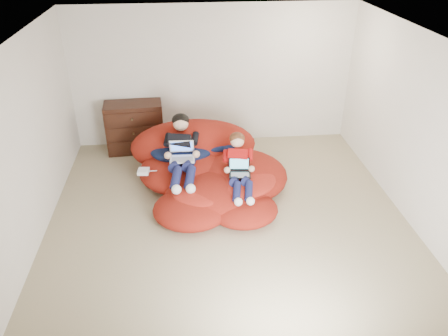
# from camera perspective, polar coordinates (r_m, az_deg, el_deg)

# --- Properties ---
(room_shell) EXTENTS (5.10, 5.10, 2.77)m
(room_shell) POSITION_cam_1_polar(r_m,az_deg,el_deg) (6.13, 0.50, -4.68)
(room_shell) COLOR tan
(room_shell) RESTS_ON ground
(dresser) EXTENTS (1.03, 0.59, 0.90)m
(dresser) POSITION_cam_1_polar(r_m,az_deg,el_deg) (8.00, -11.57, 5.26)
(dresser) COLOR black
(dresser) RESTS_ON ground
(beanbag_pile) EXTENTS (2.47, 2.39, 0.93)m
(beanbag_pile) POSITION_cam_1_polar(r_m,az_deg,el_deg) (6.82, -2.11, -0.33)
(beanbag_pile) COLOR maroon
(beanbag_pile) RESTS_ON ground
(cream_pillow) EXTENTS (0.41, 0.26, 0.26)m
(cream_pillow) POSITION_cam_1_polar(r_m,az_deg,el_deg) (7.36, -5.88, 4.98)
(cream_pillow) COLOR beige
(cream_pillow) RESTS_ON beanbag_pile
(older_boy) EXTENTS (0.43, 1.31, 0.74)m
(older_boy) POSITION_cam_1_polar(r_m,az_deg,el_deg) (6.63, -5.54, 2.67)
(older_boy) COLOR black
(older_boy) RESTS_ON beanbag_pile
(younger_boy) EXTENTS (0.35, 1.02, 0.69)m
(younger_boy) POSITION_cam_1_polar(r_m,az_deg,el_deg) (6.29, 1.98, 0.57)
(younger_boy) COLOR #AF110F
(younger_boy) RESTS_ON beanbag_pile
(laptop_white) EXTENTS (0.38, 0.37, 0.25)m
(laptop_white) POSITION_cam_1_polar(r_m,az_deg,el_deg) (6.55, -5.51, 1.91)
(laptop_white) COLOR silver
(laptop_white) RESTS_ON older_boy
(laptop_black) EXTENTS (0.33, 0.27, 0.23)m
(laptop_black) POSITION_cam_1_polar(r_m,az_deg,el_deg) (6.26, 2.05, -0.22)
(laptop_black) COLOR black
(laptop_black) RESTS_ON younger_boy
(power_adapter) EXTENTS (0.18, 0.18, 0.06)m
(power_adapter) POSITION_cam_1_polar(r_m,az_deg,el_deg) (6.60, -10.47, -0.43)
(power_adapter) COLOR silver
(power_adapter) RESTS_ON beanbag_pile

